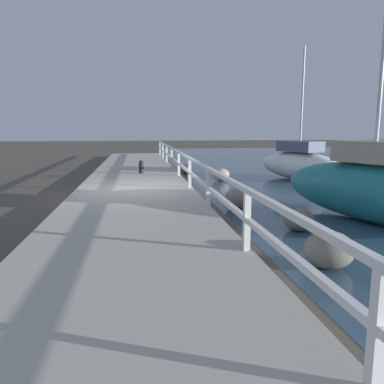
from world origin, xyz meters
TOP-DOWN VIEW (x-y plane):
  - ground_plane at (0.00, 0.00)m, footprint 120.00×120.00m
  - dock_walkway at (0.00, 0.00)m, footprint 3.73×36.00m
  - railing at (1.77, -0.00)m, footprint 0.10×32.50m
  - boulder_far_strip at (2.41, 6.28)m, footprint 0.59×0.53m
  - boulder_water_edge at (3.54, 3.26)m, footprint 0.71×0.64m
  - boulder_downstream at (2.78, -2.22)m, footprint 0.74×0.67m
  - boulder_near_dock at (3.47, -4.63)m, footprint 0.64×0.58m
  - boulder_mid_strip at (3.01, -6.75)m, footprint 0.78×0.70m
  - mooring_bollard at (0.25, 4.31)m, footprint 0.22×0.22m
  - sailboat_teal at (5.46, -4.11)m, footprint 2.96×5.31m
  - sailboat_white at (6.96, 3.23)m, footprint 3.03×4.38m

SIDE VIEW (x-z plane):
  - ground_plane at x=0.00m, z-range 0.00..0.00m
  - dock_walkway at x=0.00m, z-range 0.00..0.26m
  - boulder_far_strip at x=2.41m, z-range 0.00..0.44m
  - boulder_near_dock at x=3.47m, z-range 0.00..0.48m
  - boulder_water_edge at x=3.54m, z-range 0.00..0.53m
  - boulder_downstream at x=2.78m, z-range 0.00..0.56m
  - boulder_mid_strip at x=3.01m, z-range 0.00..0.59m
  - mooring_bollard at x=0.25m, z-range 0.26..0.82m
  - sailboat_white at x=6.96m, z-range -2.05..3.45m
  - sailboat_teal at x=5.46m, z-range -2.30..3.87m
  - railing at x=1.77m, z-range 0.45..1.44m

